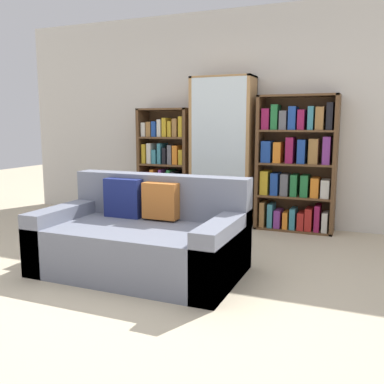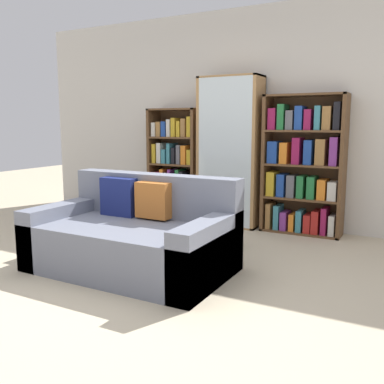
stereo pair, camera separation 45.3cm
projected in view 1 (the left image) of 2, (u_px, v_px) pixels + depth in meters
The scene contains 7 objects.
ground_plane at pixel (147, 289), 3.36m from camera, with size 16.00×16.00×0.00m, color beige.
wall_back at pixel (241, 118), 5.48m from camera, with size 6.48×0.06×2.70m.
couch at pixel (143, 239), 3.75m from camera, with size 1.73×1.00×0.82m.
bookshelf_left at pixel (166, 168), 5.77m from camera, with size 0.72×0.32×1.48m.
display_cabinet at pixel (223, 152), 5.41m from camera, with size 0.78×0.36×1.86m.
bookshelf_right at pixel (296, 166), 5.10m from camera, with size 0.93×0.32×1.62m.
wine_bottle at pixel (239, 233), 4.51m from camera, with size 0.08×0.08×0.34m.
Camera 1 is at (1.55, -2.82, 1.28)m, focal length 40.00 mm.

